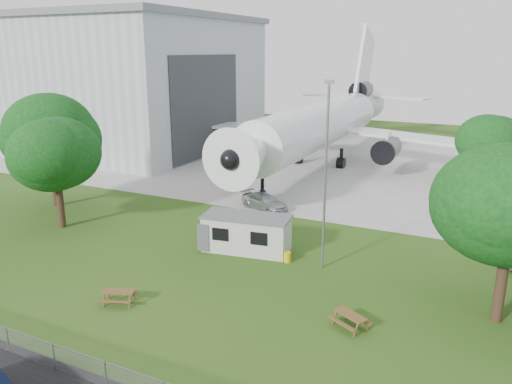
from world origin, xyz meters
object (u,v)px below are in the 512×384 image
at_px(site_cabin, 247,233).
at_px(hangar, 98,81).
at_px(airliner, 323,122).
at_px(picnic_west, 119,303).
at_px(picnic_east, 350,327).

bearing_deg(site_cabin, hangar, 143.96).
height_order(airliner, site_cabin, airliner).
bearing_deg(airliner, picnic_west, -87.88).
xyz_separation_m(hangar, site_cabin, (40.39, -29.39, -8.09)).
distance_m(hangar, picnic_west, 55.21).
height_order(hangar, picnic_east, hangar).
bearing_deg(site_cabin, airliner, 98.58).
xyz_separation_m(hangar, picnic_east, (49.88, -36.24, -9.41)).
distance_m(site_cabin, picnic_east, 11.78).
bearing_deg(hangar, airliner, -0.22).
height_order(airliner, picnic_west, airliner).
bearing_deg(picnic_west, picnic_east, -5.92).
bearing_deg(picnic_east, picnic_west, -137.38).
distance_m(site_cabin, picnic_west, 10.60).
bearing_deg(site_cabin, picnic_east, -35.83).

